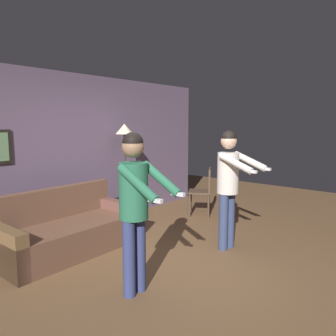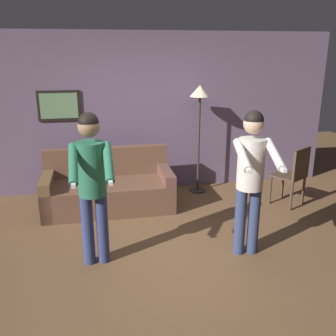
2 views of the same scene
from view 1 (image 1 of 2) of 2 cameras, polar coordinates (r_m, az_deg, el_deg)
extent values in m
plane|color=brown|center=(4.34, 1.74, -16.59)|extent=(12.00, 12.00, 0.00)
cube|color=slate|center=(5.66, -16.46, 2.53)|extent=(6.40, 0.06, 2.60)
cube|color=brown|center=(4.85, -16.79, -11.55)|extent=(1.92, 0.88, 0.42)
cube|color=brown|center=(5.02, -19.28, -5.83)|extent=(1.90, 0.17, 0.45)
cube|color=brown|center=(4.43, -26.41, -12.84)|extent=(0.18, 0.85, 0.58)
cube|color=brown|center=(5.33, -8.99, -8.63)|extent=(0.18, 0.85, 0.58)
cylinder|color=#332D28|center=(6.16, -7.31, -9.03)|extent=(0.28, 0.28, 0.02)
cylinder|color=#332D28|center=(5.97, -7.44, -1.68)|extent=(0.04, 0.04, 1.57)
cone|color=#F9EAB7|center=(5.89, -7.60, 6.76)|extent=(0.32, 0.32, 0.18)
cylinder|color=navy|center=(3.52, -6.80, -15.39)|extent=(0.13, 0.13, 0.82)
cylinder|color=navy|center=(3.62, -4.95, -14.65)|extent=(0.13, 0.13, 0.82)
cylinder|color=#286B4C|center=(3.36, -6.02, -3.98)|extent=(0.30, 0.30, 0.58)
sphere|color=#9E7556|center=(3.30, -6.14, 3.72)|extent=(0.22, 0.22, 0.22)
sphere|color=black|center=(3.30, -6.15, 4.40)|extent=(0.21, 0.21, 0.21)
cylinder|color=#286B4C|center=(3.07, -5.34, -2.67)|extent=(0.10, 0.49, 0.34)
cube|color=white|center=(2.95, -2.21, -5.65)|extent=(0.04, 0.15, 0.04)
cylinder|color=#286B4C|center=(3.32, -1.28, -1.83)|extent=(0.10, 0.49, 0.34)
cube|color=white|center=(3.21, 1.76, -4.54)|extent=(0.04, 0.15, 0.04)
cylinder|color=navy|center=(4.75, 9.62, -9.25)|extent=(0.13, 0.13, 0.81)
cylinder|color=navy|center=(4.88, 10.76, -8.83)|extent=(0.13, 0.13, 0.81)
cylinder|color=silver|center=(4.66, 10.40, -0.87)|extent=(0.30, 0.30, 0.57)
sphere|color=#D8AD8E|center=(4.62, 10.54, 4.65)|extent=(0.22, 0.22, 0.22)
sphere|color=black|center=(4.61, 10.55, 5.13)|extent=(0.21, 0.21, 0.21)
cylinder|color=silver|center=(4.36, 11.69, 0.82)|extent=(0.14, 0.51, 0.25)
cube|color=white|center=(4.24, 14.31, -0.58)|extent=(0.06, 0.15, 0.04)
cylinder|color=silver|center=(4.65, 14.08, 1.17)|extent=(0.14, 0.51, 0.25)
cube|color=white|center=(4.53, 16.60, -0.14)|extent=(0.06, 0.15, 0.04)
cylinder|color=#4C3828|center=(6.67, 4.01, -5.77)|extent=(0.04, 0.04, 0.45)
cylinder|color=#4C3828|center=(6.32, 3.78, -6.53)|extent=(0.04, 0.04, 0.45)
cylinder|color=#4C3828|center=(6.65, 7.12, -5.84)|extent=(0.04, 0.04, 0.45)
cylinder|color=#4C3828|center=(6.30, 7.06, -6.61)|extent=(0.04, 0.04, 0.45)
cube|color=#4C3828|center=(6.43, 5.52, -4.11)|extent=(0.58, 0.58, 0.03)
cube|color=#4C3828|center=(6.38, 7.26, -2.03)|extent=(0.37, 0.25, 0.45)
camera|label=2|loc=(2.85, 72.73, 12.54)|focal=40.00mm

